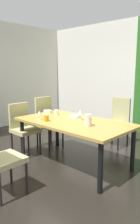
{
  "coord_description": "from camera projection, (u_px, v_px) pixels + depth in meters",
  "views": [
    {
      "loc": [
        2.84,
        -2.44,
        1.59
      ],
      "look_at": [
        0.18,
        0.37,
        0.85
      ],
      "focal_mm": 35.0,
      "sensor_mm": 36.0,
      "label": 1
    }
  ],
  "objects": [
    {
      "name": "cup_near_shelf",
      "position": [
        56.0,
        112.0,
        4.14
      ],
      "size": [
        0.08,
        0.08,
        0.1
      ],
      "primitive_type": "cylinder",
      "color": "silver",
      "rests_on": "dining_table"
    },
    {
      "name": "chair_head_far",
      "position": [
        118.0,
        119.0,
        4.65
      ],
      "size": [
        0.44,
        0.45,
        1.02
      ],
      "rotation": [
        0.0,
        0.0,
        3.14
      ],
      "color": "tan",
      "rests_on": "ground_plane"
    },
    {
      "name": "serving_bowl_south",
      "position": [
        48.0,
        112.0,
        4.34
      ],
      "size": [
        0.17,
        0.17,
        0.05
      ],
      "primitive_type": "cylinder",
      "color": "#E7EBC6",
      "rests_on": "dining_table"
    },
    {
      "name": "pitcher_north",
      "position": [
        88.0,
        120.0,
        3.3
      ],
      "size": [
        0.13,
        0.11,
        0.18
      ],
      "color": "beige",
      "rests_on": "dining_table"
    },
    {
      "name": "chair_left_far",
      "position": [
        47.0,
        119.0,
        4.6
      ],
      "size": [
        0.44,
        0.44,
        1.04
      ],
      "rotation": [
        0.0,
        0.0,
        -1.57
      ],
      "color": "tan",
      "rests_on": "ground_plane"
    },
    {
      "name": "cup_right",
      "position": [
        46.0,
        118.0,
        3.63
      ],
      "size": [
        0.08,
        0.08,
        0.1
      ],
      "primitive_type": "cylinder",
      "color": "#B58318",
      "rests_on": "dining_table"
    },
    {
      "name": "serving_bowl_front",
      "position": [
        75.0,
        116.0,
        3.92
      ],
      "size": [
        0.2,
        0.2,
        0.04
      ],
      "primitive_type": "cylinder",
      "color": "white",
      "rests_on": "dining_table"
    },
    {
      "name": "back_panel_interior",
      "position": [
        90.0,
        75.0,
        6.64
      ],
      "size": [
        3.0,
        0.1,
        2.89
      ],
      "primitive_type": "cube",
      "color": "silver",
      "rests_on": "ground_plane"
    },
    {
      "name": "dining_table",
      "position": [
        74.0,
        125.0,
        3.66
      ],
      "size": [
        1.94,
        1.07,
        0.76
      ],
      "color": "#B28A3C",
      "rests_on": "ground_plane"
    },
    {
      "name": "ground_plane",
      "position": [
        49.0,
        160.0,
        3.96
      ],
      "size": [
        5.69,
        5.85,
        0.02
      ],
      "primitive_type": "cube",
      "color": "black"
    },
    {
      "name": "wine_glass_rear",
      "position": [
        80.0,
        113.0,
        3.71
      ],
      "size": [
        0.08,
        0.08,
        0.17
      ],
      "color": "silver",
      "rests_on": "dining_table"
    },
    {
      "name": "wine_glass_near_window",
      "position": [
        39.0,
        113.0,
        3.71
      ],
      "size": [
        0.07,
        0.07,
        0.16
      ],
      "color": "silver",
      "rests_on": "dining_table"
    },
    {
      "name": "chair_left_near",
      "position": [
        23.0,
        126.0,
        4.16
      ],
      "size": [
        0.44,
        0.44,
        0.97
      ],
      "rotation": [
        0.0,
        0.0,
        -1.57
      ],
      "color": "tan",
      "rests_on": "ground_plane"
    }
  ]
}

